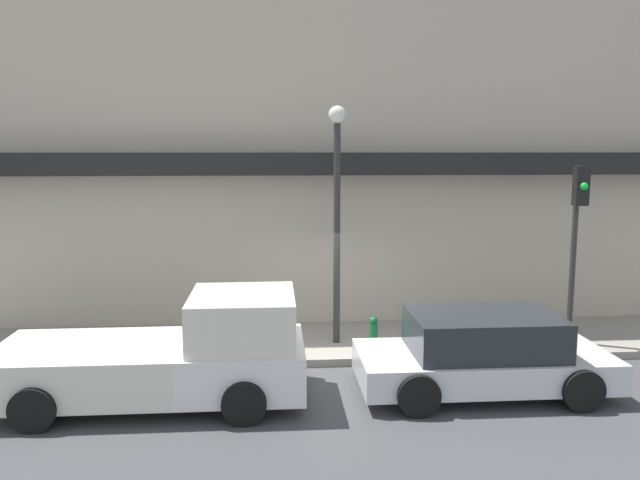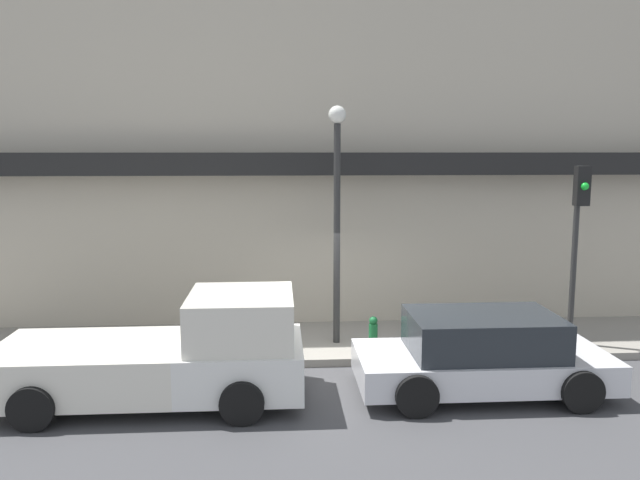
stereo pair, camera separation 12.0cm
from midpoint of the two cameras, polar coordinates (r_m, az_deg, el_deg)
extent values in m
plane|color=#424244|center=(12.43, 1.82, -11.52)|extent=(80.00, 80.00, 0.00)
cube|color=gray|center=(13.68, 1.21, -9.31)|extent=(36.00, 2.70, 0.16)
cube|color=#BCB29E|center=(15.90, 0.25, 11.05)|extent=(19.80, 3.00, 9.97)
cube|color=black|center=(14.09, 0.84, 6.99)|extent=(18.22, 0.60, 0.50)
cube|color=white|center=(10.83, -7.33, -11.17)|extent=(2.03, 2.05, 0.78)
cube|color=silver|center=(10.59, -7.41, -7.08)|extent=(1.72, 1.89, 0.82)
cube|color=silver|center=(11.25, -20.58, -10.88)|extent=(3.04, 2.05, 0.78)
cylinder|color=black|center=(11.88, -6.81, -10.74)|extent=(0.70, 0.22, 0.70)
cylinder|color=black|center=(9.96, -7.31, -14.57)|extent=(0.70, 0.22, 0.70)
cylinder|color=black|center=(12.42, -21.70, -10.43)|extent=(0.70, 0.22, 0.70)
cylinder|color=black|center=(10.60, -25.07, -13.86)|extent=(0.70, 0.22, 0.70)
cube|color=silver|center=(11.43, 14.31, -11.08)|extent=(4.34, 1.86, 0.52)
cube|color=#23282D|center=(11.25, 14.42, -8.22)|extent=(2.52, 1.67, 0.67)
cylinder|color=black|center=(12.76, 18.77, -9.79)|extent=(0.70, 0.22, 0.70)
cylinder|color=black|center=(11.17, 22.58, -12.58)|extent=(0.70, 0.22, 0.70)
cylinder|color=black|center=(11.98, 6.63, -10.57)|extent=(0.70, 0.22, 0.70)
cylinder|color=black|center=(10.28, 8.65, -13.86)|extent=(0.70, 0.22, 0.70)
cylinder|color=#196633|center=(13.08, 4.62, -8.67)|extent=(0.18, 0.18, 0.49)
sphere|color=#196633|center=(13.00, 4.64, -7.34)|extent=(0.17, 0.17, 0.17)
cylinder|color=#2D2D2D|center=(12.92, 1.28, 0.41)|extent=(0.14, 0.14, 4.57)
sphere|color=silver|center=(12.82, 1.32, 11.39)|extent=(0.36, 0.36, 0.36)
cylinder|color=#2D2D2D|center=(13.97, 21.91, -1.35)|extent=(0.12, 0.12, 3.73)
cube|color=black|center=(13.67, 22.53, 4.60)|extent=(0.28, 0.20, 0.80)
sphere|color=green|center=(13.57, 22.76, 4.57)|extent=(0.16, 0.16, 0.16)
camera|label=1|loc=(0.06, -90.27, -0.04)|focal=35.00mm
camera|label=2|loc=(0.06, 89.73, 0.04)|focal=35.00mm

